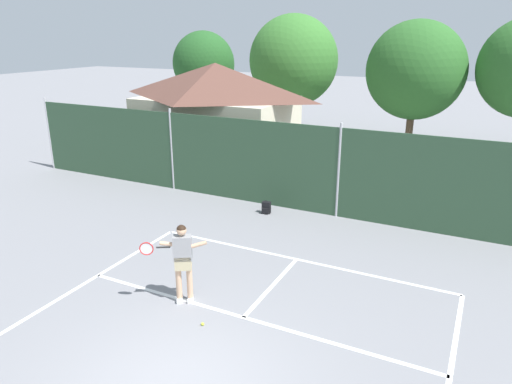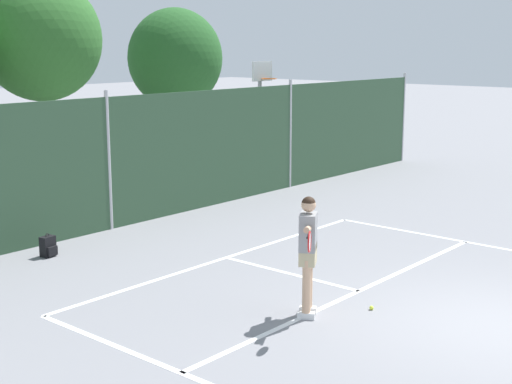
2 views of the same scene
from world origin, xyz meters
name	(u,v)px [view 1 (image 1 of 2)]	position (x,y,z in m)	size (l,w,h in m)	color
court_markings	(196,370)	(0.00, 0.65, 0.00)	(8.30, 11.10, 0.01)	white
chainlink_fence	(339,173)	(0.00, 9.00, 1.47)	(26.09, 0.09, 3.09)	#2D4C33
clubhouse_building	(216,115)	(-6.57, 12.41, 2.34)	(6.80, 4.48, 4.53)	beige
treeline_backdrop	(412,69)	(0.35, 19.44, 4.02)	(27.57, 4.36, 6.71)	brown
tennis_player	(182,257)	(-1.49, 2.45, 1.11)	(1.22, 0.86, 1.85)	silver
tennis_ball	(203,324)	(-0.62, 1.85, 0.03)	(0.07, 0.07, 0.07)	#CCE033
backpack_black	(266,208)	(-2.17, 8.20, 0.19)	(0.30, 0.27, 0.46)	black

